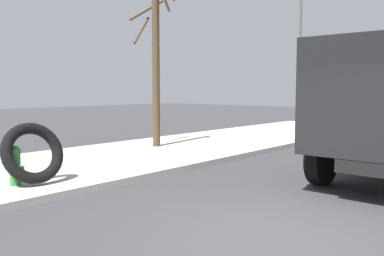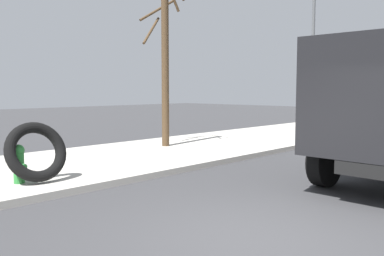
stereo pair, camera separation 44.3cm
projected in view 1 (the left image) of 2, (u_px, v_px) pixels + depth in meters
The scene contains 6 objects.
ground_plane at pixel (271, 238), 5.80m from camera, with size 80.00×80.00×0.00m, color #38383A.
sidewalk_curb at pixel (27, 173), 9.97m from camera, with size 36.00×5.00×0.15m, color #BCB7AD.
fire_hydrant at pixel (15, 164), 8.31m from camera, with size 0.24×0.55×0.78m.
loose_tire at pixel (33, 153), 8.40m from camera, with size 1.26×1.26×0.23m, color black.
bare_tree at pixel (156, 53), 13.80m from camera, with size 1.49×1.35×6.08m.
street_light_pole at pixel (299, 61), 17.03m from camera, with size 0.12×0.12×6.05m, color #595B5E.
Camera 1 is at (-5.02, -2.80, 2.04)m, focal length 39.66 mm.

